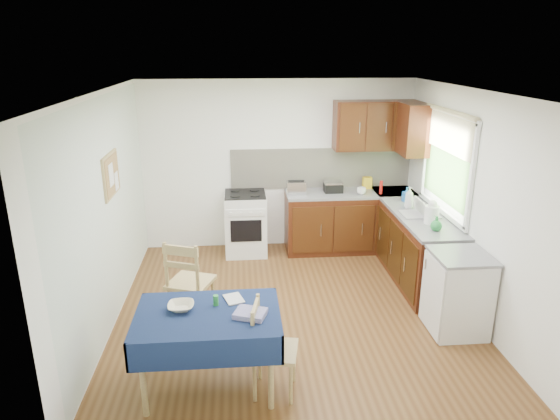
{
  "coord_description": "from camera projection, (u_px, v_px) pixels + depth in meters",
  "views": [
    {
      "loc": [
        -0.59,
        -5.12,
        2.93
      ],
      "look_at": [
        -0.12,
        0.29,
        1.14
      ],
      "focal_mm": 32.0,
      "sensor_mm": 36.0,
      "label": 1
    }
  ],
  "objects": [
    {
      "name": "dish_rack",
      "position": [
        420.0,
        213.0,
        6.3
      ],
      "size": [
        0.46,
        0.35,
        0.22
      ],
      "rotation": [
        0.0,
        0.0,
        0.4
      ],
      "color": "#95949A",
      "rests_on": "worktop_right"
    },
    {
      "name": "cup",
      "position": [
        361.0,
        191.0,
        7.17
      ],
      "size": [
        0.14,
        0.14,
        0.1
      ],
      "primitive_type": "imported",
      "rotation": [
        0.0,
        0.0,
        -0.04
      ],
      "color": "white",
      "rests_on": "worktop_back"
    },
    {
      "name": "soap_bottle_a",
      "position": [
        409.0,
        198.0,
        6.54
      ],
      "size": [
        0.14,
        0.14,
        0.29
      ],
      "primitive_type": "imported",
      "rotation": [
        0.0,
        0.0,
        0.28
      ],
      "color": "white",
      "rests_on": "worktop_right"
    },
    {
      "name": "worktop_corner",
      "position": [
        394.0,
        192.0,
        7.38
      ],
      "size": [
        0.6,
        0.6,
        0.04
      ],
      "primitive_type": "cube",
      "color": "slate",
      "rests_on": "base_cabinets"
    },
    {
      "name": "dining_table",
      "position": [
        208.0,
        324.0,
        4.31
      ],
      "size": [
        1.25,
        0.84,
        0.75
      ],
      "rotation": [
        0.0,
        0.0,
        0.05
      ],
      "color": "#101C42",
      "rests_on": "ground"
    },
    {
      "name": "toaster",
      "position": [
        296.0,
        188.0,
        7.17
      ],
      "size": [
        0.27,
        0.17,
        0.21
      ],
      "rotation": [
        0.0,
        0.0,
        0.22
      ],
      "color": "silver",
      "rests_on": "worktop_back"
    },
    {
      "name": "upper_cabinets",
      "position": [
        387.0,
        127.0,
        7.06
      ],
      "size": [
        1.2,
        0.85,
        0.7
      ],
      "color": "black",
      "rests_on": "wall_back"
    },
    {
      "name": "sauce_bottle",
      "position": [
        381.0,
        187.0,
        7.18
      ],
      "size": [
        0.04,
        0.04,
        0.19
      ],
      "primitive_type": "cylinder",
      "color": "red",
      "rests_on": "worktop_back"
    },
    {
      "name": "fridge",
      "position": [
        458.0,
        293.0,
        5.29
      ],
      "size": [
        0.58,
        0.6,
        0.89
      ],
      "color": "white",
      "rests_on": "ground"
    },
    {
      "name": "floor",
      "position": [
        293.0,
        311.0,
        5.81
      ],
      "size": [
        4.2,
        4.2,
        0.0
      ],
      "primitive_type": "plane",
      "color": "#543216",
      "rests_on": "ground"
    },
    {
      "name": "window",
      "position": [
        447.0,
        156.0,
        6.12
      ],
      "size": [
        0.04,
        1.48,
        1.26
      ],
      "color": "#335824",
      "rests_on": "wall_right"
    },
    {
      "name": "ceiling",
      "position": [
        295.0,
        91.0,
        5.03
      ],
      "size": [
        4.0,
        4.2,
        0.02
      ],
      "primitive_type": "cube",
      "color": "white",
      "rests_on": "wall_back"
    },
    {
      "name": "worktop_back",
      "position": [
        351.0,
        193.0,
        7.32
      ],
      "size": [
        1.9,
        0.6,
        0.04
      ],
      "primitive_type": "cube",
      "color": "slate",
      "rests_on": "base_cabinets"
    },
    {
      "name": "yellow_packet",
      "position": [
        367.0,
        183.0,
        7.47
      ],
      "size": [
        0.14,
        0.1,
        0.17
      ],
      "primitive_type": "cube",
      "rotation": [
        0.0,
        0.0,
        -0.14
      ],
      "color": "yellow",
      "rests_on": "worktop_back"
    },
    {
      "name": "book",
      "position": [
        226.0,
        301.0,
        4.47
      ],
      "size": [
        0.21,
        0.24,
        0.02
      ],
      "primitive_type": "imported",
      "rotation": [
        0.0,
        0.0,
        0.31
      ],
      "color": "white",
      "rests_on": "dining_table"
    },
    {
      "name": "wall_right",
      "position": [
        471.0,
        204.0,
        5.58
      ],
      "size": [
        0.02,
        4.2,
        2.5
      ],
      "primitive_type": "cube",
      "color": "white",
      "rests_on": "ground"
    },
    {
      "name": "wall_left",
      "position": [
        105.0,
        214.0,
        5.25
      ],
      "size": [
        0.02,
        4.2,
        2.5
      ],
      "primitive_type": "cube",
      "color": "silver",
      "rests_on": "ground"
    },
    {
      "name": "tea_towel",
      "position": [
        250.0,
        314.0,
        4.23
      ],
      "size": [
        0.31,
        0.28,
        0.05
      ],
      "primitive_type": "cube",
      "rotation": [
        0.0,
        0.0,
        -0.35
      ],
      "color": "navy",
      "rests_on": "dining_table"
    },
    {
      "name": "soap_bottle_b",
      "position": [
        407.0,
        194.0,
        6.83
      ],
      "size": [
        0.11,
        0.1,
        0.21
      ],
      "primitive_type": "imported",
      "rotation": [
        0.0,
        0.0,
        1.71
      ],
      "color": "blue",
      "rests_on": "worktop_right"
    },
    {
      "name": "chair_near",
      "position": [
        270.0,
        346.0,
        4.32
      ],
      "size": [
        0.45,
        0.45,
        0.87
      ],
      "rotation": [
        0.0,
        0.0,
        1.38
      ],
      "color": "#A18650",
      "rests_on": "ground"
    },
    {
      "name": "kettle",
      "position": [
        432.0,
        213.0,
        5.98
      ],
      "size": [
        0.17,
        0.17,
        0.29
      ],
      "color": "white",
      "rests_on": "worktop_right"
    },
    {
      "name": "soap_bottle_c",
      "position": [
        436.0,
        224.0,
        5.75
      ],
      "size": [
        0.19,
        0.19,
        0.17
      ],
      "primitive_type": "imported",
      "rotation": [
        0.0,
        0.0,
        3.78
      ],
      "color": "#268B3D",
      "rests_on": "worktop_right"
    },
    {
      "name": "spice_jar",
      "position": [
        216.0,
        300.0,
        4.4
      ],
      "size": [
        0.05,
        0.05,
        0.1
      ],
      "primitive_type": "cylinder",
      "color": "#258A36",
      "rests_on": "dining_table"
    },
    {
      "name": "splashback",
      "position": [
        321.0,
        168.0,
        7.46
      ],
      "size": [
        2.7,
        0.02,
        0.6
      ],
      "primitive_type": "cube",
      "color": "beige",
      "rests_on": "wall_back"
    },
    {
      "name": "corkboard",
      "position": [
        111.0,
        175.0,
        5.43
      ],
      "size": [
        0.04,
        0.62,
        0.47
      ],
      "color": "#A18650",
      "rests_on": "wall_left"
    },
    {
      "name": "base_cabinets",
      "position": [
        379.0,
        234.0,
        6.97
      ],
      "size": [
        1.9,
        2.3,
        0.86
      ],
      "color": "black",
      "rests_on": "ground"
    },
    {
      "name": "sandwich_press",
      "position": [
        333.0,
        187.0,
        7.3
      ],
      "size": [
        0.27,
        0.23,
        0.15
      ],
      "rotation": [
        0.0,
        0.0,
        -0.17
      ],
      "color": "black",
      "rests_on": "worktop_back"
    },
    {
      "name": "wall_front",
      "position": [
        328.0,
        303.0,
        3.43
      ],
      "size": [
        4.0,
        0.02,
        2.5
      ],
      "primitive_type": "cube",
      "color": "white",
      "rests_on": "ground"
    },
    {
      "name": "chair_far",
      "position": [
        188.0,
        280.0,
        5.4
      ],
      "size": [
        0.57,
        0.57,
        0.99
      ],
      "rotation": [
        0.0,
        0.0,
        2.78
      ],
      "color": "#A18650",
      "rests_on": "ground"
    },
    {
      "name": "worktop_right",
      "position": [
        421.0,
        217.0,
        6.29
      ],
      "size": [
        0.6,
        1.7,
        0.04
      ],
      "primitive_type": "cube",
      "color": "slate",
      "rests_on": "base_cabinets"
    },
    {
      "name": "stove",
      "position": [
        246.0,
        223.0,
        7.33
      ],
      "size": [
        0.6,
        0.61,
        0.92
      ],
      "color": "white",
      "rests_on": "ground"
    },
    {
      "name": "plate_bowl",
      "position": [
        181.0,
        307.0,
        4.33
      ],
      "size": [
        0.23,
        0.23,
        0.06
      ],
      "primitive_type": "imported",
      "rotation": [
        0.0,
        0.0,
        0.01
      ],
      "color": "beige",
      "rests_on": "dining_table"
    },
    {
      "name": "wall_back",
      "position": [
        278.0,
        165.0,
        7.4
      ],
      "size": [
        4.0,
        0.02,
        2.5
      ],
      "primitive_type": "cube",
      "color": "white",
      "rests_on": "ground"
    }
  ]
}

